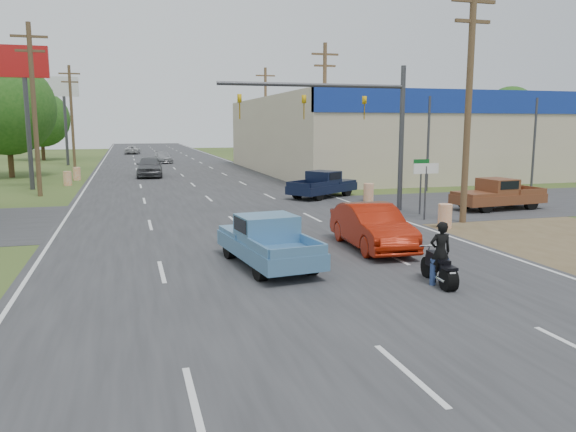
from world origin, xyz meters
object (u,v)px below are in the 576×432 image
object	(u,v)px
red_convertible	(372,227)
brown_pickup	(497,194)
distant_car_grey	(150,167)
rider	(440,256)
navy_pickup	(324,184)
blue_pickup	(266,240)
distant_car_silver	(163,158)
motorcycle	(440,270)
distant_car_white	(133,150)

from	to	relation	value
red_convertible	brown_pickup	distance (m)	11.81
distant_car_grey	brown_pickup	bearing A→B (deg)	-52.17
distant_car_grey	rider	bearing A→B (deg)	-76.58
navy_pickup	distant_car_grey	world-z (taller)	distant_car_grey
brown_pickup	distant_car_grey	xyz separation A→B (m)	(-15.94, 23.39, 0.07)
red_convertible	blue_pickup	bearing A→B (deg)	-159.87
red_convertible	distant_car_grey	size ratio (longest dim) A/B	0.91
blue_pickup	distant_car_silver	size ratio (longest dim) A/B	1.13
motorcycle	distant_car_grey	distance (m)	35.18
distant_car_white	motorcycle	bearing A→B (deg)	101.69
navy_pickup	distant_car_grey	xyz separation A→B (m)	(-9.26, 16.42, 0.07)
red_convertible	blue_pickup	size ratio (longest dim) A/B	0.94
rider	brown_pickup	world-z (taller)	rider
red_convertible	distant_car_grey	bearing A→B (deg)	104.02
motorcycle	distant_car_silver	size ratio (longest dim) A/B	0.44
blue_pickup	brown_pickup	xyz separation A→B (m)	(13.78, 7.91, 0.01)
blue_pickup	brown_pickup	world-z (taller)	brown_pickup
rider	distant_car_white	world-z (taller)	rider
motorcycle	distant_car_white	xyz separation A→B (m)	(-6.94, 74.17, 0.17)
motorcycle	navy_pickup	world-z (taller)	navy_pickup
distant_car_grey	distant_car_silver	size ratio (longest dim) A/B	1.17
blue_pickup	distant_car_grey	xyz separation A→B (m)	(-2.16, 31.31, 0.08)
distant_car_silver	navy_pickup	bearing A→B (deg)	-82.65
rider	brown_pickup	distance (m)	14.99
red_convertible	navy_pickup	xyz separation A→B (m)	(3.09, 13.60, 0.03)
blue_pickup	distant_car_white	bearing A→B (deg)	85.42
brown_pickup	distant_car_white	xyz separation A→B (m)	(-16.87, 62.91, -0.19)
navy_pickup	distant_car_white	distance (m)	56.85
distant_car_grey	motorcycle	bearing A→B (deg)	-76.59
navy_pickup	brown_pickup	xyz separation A→B (m)	(6.68, -6.97, 0.00)
motorcycle	rider	world-z (taller)	rider
navy_pickup	distant_car_white	xyz separation A→B (m)	(-10.19, 55.93, -0.18)
distant_car_silver	distant_car_grey	bearing A→B (deg)	-101.53
motorcycle	brown_pickup	size ratio (longest dim) A/B	0.39
blue_pickup	red_convertible	bearing A→B (deg)	10.66
rider	distant_car_white	xyz separation A→B (m)	(-6.95, 74.14, -0.21)
rider	distant_car_grey	xyz separation A→B (m)	(-6.02, 34.62, 0.05)
distant_car_white	rider	bearing A→B (deg)	101.70
distant_car_grey	red_convertible	bearing A→B (deg)	-74.82
brown_pickup	distant_car_silver	distance (m)	43.13
blue_pickup	brown_pickup	size ratio (longest dim) A/B	0.99
rider	distant_car_silver	world-z (taller)	rider
motorcycle	blue_pickup	bearing A→B (deg)	143.91
blue_pickup	navy_pickup	world-z (taller)	navy_pickup
navy_pickup	brown_pickup	size ratio (longest dim) A/B	1.00
red_convertible	rider	world-z (taller)	rider
navy_pickup	red_convertible	bearing A→B (deg)	-46.92
red_convertible	brown_pickup	world-z (taller)	brown_pickup
brown_pickup	rider	bearing A→B (deg)	132.58
brown_pickup	distant_car_silver	bearing A→B (deg)	12.65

